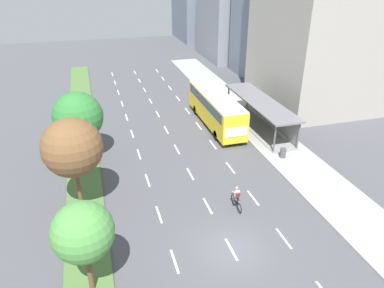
% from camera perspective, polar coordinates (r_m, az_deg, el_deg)
% --- Properties ---
extents(ground_plane, '(140.00, 140.00, 0.00)m').
position_cam_1_polar(ground_plane, '(22.75, 6.18, -16.10)').
color(ground_plane, '#4C4C51').
extents(median_strip, '(2.60, 52.00, 0.12)m').
position_cam_1_polar(median_strip, '(38.50, -16.88, 1.99)').
color(median_strip, '#4C7038').
rests_on(median_strip, ground).
extents(sidewalk_right, '(4.50, 52.00, 0.15)m').
position_cam_1_polar(sidewalk_right, '(41.71, 7.86, 4.87)').
color(sidewalk_right, '#9E9E99').
rests_on(sidewalk_right, ground).
extents(lane_divider_left, '(0.14, 47.02, 0.01)m').
position_cam_1_polar(lane_divider_left, '(36.83, -9.39, 1.60)').
color(lane_divider_left, white).
rests_on(lane_divider_left, ground).
extents(lane_divider_center, '(0.14, 47.02, 0.01)m').
position_cam_1_polar(lane_divider_center, '(37.32, -4.07, 2.25)').
color(lane_divider_center, white).
rests_on(lane_divider_center, ground).
extents(lane_divider_right, '(0.14, 47.02, 0.01)m').
position_cam_1_polar(lane_divider_right, '(38.12, 1.08, 2.86)').
color(lane_divider_right, white).
rests_on(lane_divider_right, ground).
extents(bus_shelter, '(2.90, 12.07, 2.86)m').
position_cam_1_polar(bus_shelter, '(37.66, 10.95, 5.12)').
color(bus_shelter, gray).
rests_on(bus_shelter, sidewalk_right).
extents(bus, '(2.54, 11.29, 3.37)m').
position_cam_1_polar(bus, '(37.70, 3.74, 5.92)').
color(bus, yellow).
rests_on(bus, ground).
extents(cyclist, '(0.46, 1.82, 1.71)m').
position_cam_1_polar(cyclist, '(25.49, 7.03, -8.52)').
color(cyclist, black).
rests_on(cyclist, ground).
extents(median_tree_nearest, '(3.05, 3.05, 5.30)m').
position_cam_1_polar(median_tree_nearest, '(18.52, -16.78, -13.16)').
color(median_tree_nearest, brown).
rests_on(median_tree_nearest, median_strip).
extents(median_tree_second, '(3.93, 3.93, 6.62)m').
position_cam_1_polar(median_tree_second, '(24.45, -18.31, -0.56)').
color(median_tree_second, brown).
rests_on(median_tree_second, median_strip).
extents(median_tree_third, '(4.17, 4.17, 5.88)m').
position_cam_1_polar(median_tree_third, '(31.65, -17.50, 4.10)').
color(median_tree_third, brown).
rests_on(median_tree_third, median_strip).
extents(trash_bin, '(0.52, 0.52, 0.85)m').
position_cam_1_polar(trash_bin, '(32.47, 14.11, -1.36)').
color(trash_bin, '#4C4C51').
rests_on(trash_bin, sidewalk_right).
extents(building_near_right, '(11.32, 13.38, 19.77)m').
position_cam_1_polar(building_near_right, '(44.90, 19.62, 18.19)').
color(building_near_right, '#A39E93').
rests_on(building_near_right, ground).
extents(building_mid_right, '(11.80, 12.94, 20.32)m').
position_cam_1_polar(building_mid_right, '(55.33, 14.90, 20.43)').
color(building_mid_right, slate).
rests_on(building_mid_right, ground).
extents(building_far_right, '(11.73, 12.55, 15.95)m').
position_cam_1_polar(building_far_right, '(67.26, 7.33, 20.14)').
color(building_far_right, gray).
rests_on(building_far_right, ground).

